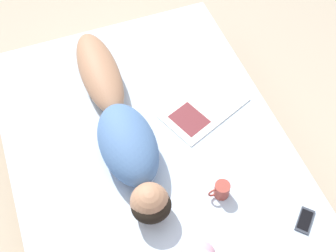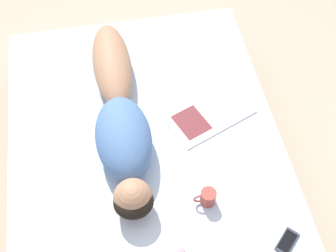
% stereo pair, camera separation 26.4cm
% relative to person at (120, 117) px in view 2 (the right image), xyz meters
% --- Properties ---
extents(ground_plane, '(12.00, 12.00, 0.00)m').
position_rel_person_xyz_m(ground_plane, '(-0.12, 0.18, -0.65)').
color(ground_plane, '#B7A88E').
extents(bed, '(1.59, 2.19, 0.55)m').
position_rel_person_xyz_m(bed, '(-0.12, 0.18, -0.38)').
color(bed, brown).
rests_on(bed, ground_plane).
extents(person, '(0.30, 1.38, 0.23)m').
position_rel_person_xyz_m(person, '(0.00, 0.00, 0.00)').
color(person, '#A37556').
rests_on(person, bed).
extents(open_magazine, '(0.57, 0.45, 0.01)m').
position_rel_person_xyz_m(open_magazine, '(-0.51, -0.00, -0.10)').
color(open_magazine, silver).
rests_on(open_magazine, bed).
extents(coffee_mug, '(0.12, 0.08, 0.09)m').
position_rel_person_xyz_m(coffee_mug, '(-0.38, 0.54, -0.06)').
color(coffee_mug, '#993D33').
rests_on(coffee_mug, bed).
extents(cell_phone, '(0.15, 0.15, 0.01)m').
position_rel_person_xyz_m(cell_phone, '(-0.71, 0.83, -0.10)').
color(cell_phone, '#333842').
rests_on(cell_phone, bed).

